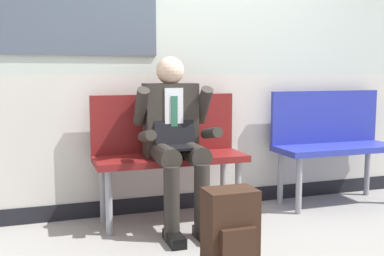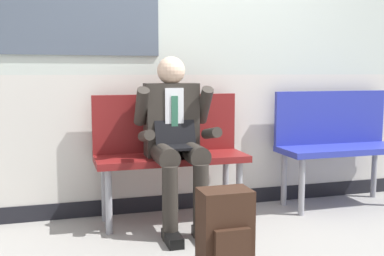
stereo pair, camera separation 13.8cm
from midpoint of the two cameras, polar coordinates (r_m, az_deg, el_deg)
name	(u,v)px [view 2 (the right image)]	position (r m, az deg, el deg)	size (l,w,h in m)	color
ground_plane	(214,236)	(3.35, 4.00, -13.21)	(18.00, 18.00, 0.00)	gray
station_wall	(184,29)	(3.87, 0.06, 12.20)	(6.55, 0.17, 3.03)	beige
bench_with_person	(169,146)	(3.59, -1.74, -2.28)	(1.16, 0.42, 0.98)	maroon
bench_empty	(337,138)	(4.22, 18.41, -1.23)	(1.08, 0.42, 0.99)	#28339E
person_seated	(176,136)	(3.38, -0.87, -1.00)	(0.57, 0.70, 1.27)	#2D2823
backpack	(225,232)	(2.72, 5.63, -12.72)	(0.29, 0.25, 0.49)	#331E14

